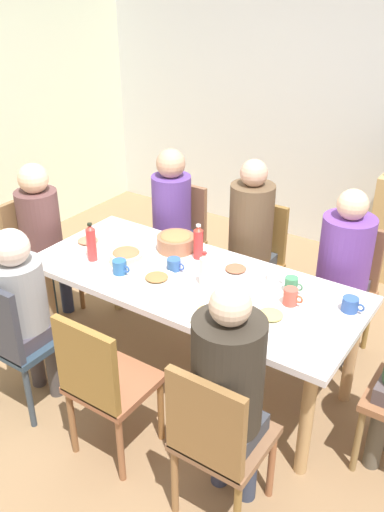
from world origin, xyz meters
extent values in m
plane|color=#8D6C4A|center=(0.00, 0.00, 0.00)|extent=(5.99, 5.99, 0.00)
cube|color=silver|center=(0.00, 2.38, 1.30)|extent=(5.23, 0.12, 2.60)
cube|color=white|center=(0.00, 0.00, 0.71)|extent=(2.03, 0.86, 0.04)
cylinder|color=tan|center=(-0.92, -0.33, 0.34)|extent=(0.07, 0.07, 0.69)
cylinder|color=tan|center=(0.92, -0.33, 0.34)|extent=(0.07, 0.07, 0.69)
cylinder|color=tan|center=(-0.92, 0.33, 0.34)|extent=(0.07, 0.07, 0.69)
cylinder|color=tan|center=(0.92, 0.33, 0.34)|extent=(0.07, 0.07, 0.69)
cube|color=brown|center=(0.68, -0.73, 0.44)|extent=(0.40, 0.40, 0.04)
cylinder|color=olive|center=(0.51, -0.90, 0.21)|extent=(0.04, 0.04, 0.43)
cylinder|color=brown|center=(0.51, -0.56, 0.21)|extent=(0.04, 0.04, 0.43)
cylinder|color=#955A39|center=(0.85, -0.56, 0.21)|extent=(0.04, 0.04, 0.43)
cube|color=olive|center=(0.68, -0.91, 0.68)|extent=(0.38, 0.04, 0.45)
cylinder|color=#35394F|center=(0.60, -0.63, 0.23)|extent=(0.09, 0.09, 0.45)
cylinder|color=#31394F|center=(0.76, -0.63, 0.23)|extent=(0.09, 0.09, 0.45)
cube|color=#373A42|center=(0.68, -0.73, 0.50)|extent=(0.30, 0.30, 0.10)
cylinder|color=#2F2921|center=(0.68, -0.73, 0.82)|extent=(0.32, 0.32, 0.54)
sphere|color=beige|center=(0.68, -0.73, 1.17)|extent=(0.18, 0.18, 0.18)
cube|color=#955739|center=(0.00, -0.73, 0.44)|extent=(0.40, 0.40, 0.04)
cylinder|color=brown|center=(-0.17, -0.90, 0.21)|extent=(0.04, 0.04, 0.43)
cylinder|color=#935C3B|center=(0.17, -0.90, 0.21)|extent=(0.04, 0.04, 0.43)
cylinder|color=olive|center=(-0.17, -0.56, 0.21)|extent=(0.04, 0.04, 0.43)
cylinder|color=brown|center=(0.17, -0.56, 0.21)|extent=(0.04, 0.04, 0.43)
cube|color=olive|center=(0.00, -0.91, 0.68)|extent=(0.38, 0.04, 0.45)
cube|color=olive|center=(-0.68, 0.73, 0.44)|extent=(0.40, 0.40, 0.04)
cylinder|color=olive|center=(-0.51, 0.90, 0.21)|extent=(0.04, 0.04, 0.43)
cylinder|color=olive|center=(-0.85, 0.90, 0.21)|extent=(0.04, 0.04, 0.43)
cylinder|color=olive|center=(-0.51, 0.56, 0.21)|extent=(0.04, 0.04, 0.43)
cylinder|color=#965B39|center=(-0.85, 0.56, 0.21)|extent=(0.04, 0.04, 0.43)
cube|color=brown|center=(-0.68, 0.91, 0.68)|extent=(0.38, 0.04, 0.45)
cylinder|color=#36364D|center=(-0.60, 0.63, 0.23)|extent=(0.09, 0.09, 0.45)
cylinder|color=navy|center=(-0.76, 0.63, 0.23)|extent=(0.09, 0.09, 0.45)
cube|color=#292F46|center=(-0.68, 0.73, 0.50)|extent=(0.30, 0.30, 0.10)
cylinder|color=#5D3C94|center=(-0.68, 0.73, 0.78)|extent=(0.30, 0.30, 0.47)
sphere|color=tan|center=(-0.68, 0.73, 1.11)|extent=(0.22, 0.22, 0.22)
cylinder|color=olive|center=(1.15, -0.17, 0.21)|extent=(0.04, 0.04, 0.43)
cylinder|color=olive|center=(1.15, 0.17, 0.21)|extent=(0.04, 0.04, 0.43)
cylinder|color=#565044|center=(1.22, -0.08, 0.23)|extent=(0.09, 0.09, 0.45)
cube|color=#2A3D4E|center=(-0.68, -0.73, 0.44)|extent=(0.40, 0.40, 0.04)
cylinder|color=#35404A|center=(-0.51, -0.90, 0.21)|extent=(0.04, 0.04, 0.43)
cylinder|color=#2C3748|center=(-0.85, -0.56, 0.21)|extent=(0.04, 0.04, 0.43)
cylinder|color=#264050|center=(-0.51, -0.56, 0.21)|extent=(0.04, 0.04, 0.43)
cylinder|color=#413838|center=(-0.76, -0.63, 0.23)|extent=(0.09, 0.09, 0.45)
cylinder|color=#453F3E|center=(-0.60, -0.63, 0.23)|extent=(0.09, 0.09, 0.45)
cube|color=#423C46|center=(-0.68, -0.73, 0.50)|extent=(0.30, 0.30, 0.10)
cylinder|color=gray|center=(-0.68, -0.73, 0.75)|extent=(0.30, 0.30, 0.40)
sphere|color=beige|center=(-0.68, -0.73, 1.05)|extent=(0.21, 0.21, 0.21)
cube|color=#8E5E3A|center=(-1.32, 0.00, 0.44)|extent=(0.40, 0.40, 0.04)
cylinder|color=olive|center=(-1.49, 0.17, 0.21)|extent=(0.04, 0.04, 0.43)
cylinder|color=brown|center=(-1.49, -0.17, 0.21)|extent=(0.04, 0.04, 0.43)
cylinder|color=brown|center=(-1.15, 0.17, 0.21)|extent=(0.04, 0.04, 0.43)
cylinder|color=olive|center=(-1.15, -0.17, 0.21)|extent=(0.04, 0.04, 0.43)
cube|color=olive|center=(-1.50, 0.00, 0.68)|extent=(0.04, 0.38, 0.45)
cylinder|color=#2B3352|center=(-1.22, 0.08, 0.23)|extent=(0.09, 0.09, 0.45)
cylinder|color=#243B4B|center=(-1.22, -0.08, 0.23)|extent=(0.09, 0.09, 0.45)
cube|color=#2B3243|center=(-1.32, 0.00, 0.50)|extent=(0.30, 0.30, 0.10)
cylinder|color=brown|center=(-1.32, 0.00, 0.77)|extent=(0.30, 0.30, 0.44)
sphere|color=beige|center=(-1.32, 0.00, 1.09)|extent=(0.21, 0.21, 0.21)
cube|color=olive|center=(0.00, 0.73, 0.44)|extent=(0.40, 0.40, 0.04)
cylinder|color=#965E2E|center=(0.17, 0.90, 0.21)|extent=(0.04, 0.04, 0.43)
cylinder|color=olive|center=(-0.17, 0.90, 0.21)|extent=(0.04, 0.04, 0.43)
cylinder|color=olive|center=(0.17, 0.56, 0.21)|extent=(0.04, 0.04, 0.43)
cylinder|color=olive|center=(-0.17, 0.56, 0.21)|extent=(0.04, 0.04, 0.43)
cube|color=olive|center=(0.00, 0.91, 0.68)|extent=(0.38, 0.04, 0.45)
cylinder|color=#374045|center=(0.08, 0.63, 0.23)|extent=(0.09, 0.09, 0.45)
cylinder|color=#374248|center=(-0.08, 0.63, 0.23)|extent=(0.09, 0.09, 0.45)
cube|color=#3D4348|center=(0.00, 0.73, 0.50)|extent=(0.30, 0.30, 0.10)
cylinder|color=brown|center=(0.00, 0.73, 0.82)|extent=(0.31, 0.31, 0.54)
sphere|color=tan|center=(0.00, 0.73, 1.17)|extent=(0.19, 0.19, 0.19)
cube|color=#8F5F3F|center=(0.68, 0.73, 0.44)|extent=(0.40, 0.40, 0.04)
cylinder|color=olive|center=(0.85, 0.90, 0.21)|extent=(0.04, 0.04, 0.43)
cylinder|color=#915D31|center=(0.51, 0.90, 0.21)|extent=(0.04, 0.04, 0.43)
cylinder|color=olive|center=(0.85, 0.56, 0.21)|extent=(0.04, 0.04, 0.43)
cylinder|color=olive|center=(0.51, 0.56, 0.21)|extent=(0.04, 0.04, 0.43)
cube|color=brown|center=(0.68, 0.91, 0.68)|extent=(0.38, 0.04, 0.45)
cylinder|color=#414041|center=(0.76, 0.63, 0.23)|extent=(0.09, 0.09, 0.45)
cylinder|color=#3E364B|center=(0.60, 0.63, 0.23)|extent=(0.09, 0.09, 0.45)
cube|color=#443B48|center=(0.68, 0.73, 0.50)|extent=(0.30, 0.30, 0.10)
cylinder|color=#6A3C9B|center=(0.68, 0.73, 0.78)|extent=(0.33, 0.33, 0.47)
sphere|color=beige|center=(0.68, 0.73, 1.11)|extent=(0.19, 0.19, 0.19)
cylinder|color=silver|center=(0.18, 0.21, 0.73)|extent=(0.23, 0.23, 0.01)
ellipsoid|color=#A25D40|center=(0.18, 0.21, 0.75)|extent=(0.13, 0.13, 0.02)
cylinder|color=silver|center=(0.58, -0.12, 0.73)|extent=(0.25, 0.25, 0.01)
ellipsoid|color=tan|center=(0.58, -0.12, 0.75)|extent=(0.13, 0.13, 0.02)
cylinder|color=silver|center=(-0.16, -0.14, 0.73)|extent=(0.25, 0.25, 0.01)
ellipsoid|color=#A46D3D|center=(-0.16, -0.14, 0.75)|extent=(0.14, 0.14, 0.02)
cylinder|color=silver|center=(0.30, -0.28, 0.73)|extent=(0.25, 0.25, 0.01)
ellipsoid|color=tan|center=(0.30, -0.28, 0.75)|extent=(0.14, 0.14, 0.02)
cylinder|color=beige|center=(-0.83, -0.01, 0.73)|extent=(0.25, 0.25, 0.01)
ellipsoid|color=#C77556|center=(-0.83, -0.01, 0.75)|extent=(0.14, 0.14, 0.02)
cylinder|color=#9A6345|center=(-0.30, 0.25, 0.77)|extent=(0.25, 0.25, 0.10)
ellipsoid|color=#B87244|center=(-0.30, 0.25, 0.82)|extent=(0.20, 0.20, 0.04)
cylinder|color=beige|center=(-0.45, -0.07, 0.76)|extent=(0.21, 0.21, 0.07)
ellipsoid|color=#BC6A44|center=(-0.45, -0.07, 0.80)|extent=(0.17, 0.17, 0.04)
cylinder|color=#C25344|center=(0.61, 0.06, 0.77)|extent=(0.08, 0.08, 0.10)
torus|color=#D15234|center=(0.66, 0.06, 0.77)|extent=(0.05, 0.01, 0.05)
cylinder|color=#3256A3|center=(0.90, 0.18, 0.77)|extent=(0.09, 0.09, 0.08)
torus|color=#32539E|center=(0.96, 0.18, 0.77)|extent=(0.05, 0.01, 0.05)
cylinder|color=white|center=(0.42, 0.24, 0.76)|extent=(0.07, 0.07, 0.08)
torus|color=white|center=(0.47, 0.24, 0.76)|extent=(0.05, 0.01, 0.05)
cylinder|color=#40885B|center=(0.55, 0.19, 0.77)|extent=(0.07, 0.07, 0.09)
torus|color=#4E825E|center=(0.60, 0.19, 0.77)|extent=(0.05, 0.01, 0.05)
cylinder|color=#30599C|center=(-0.15, 0.03, 0.76)|extent=(0.09, 0.09, 0.07)
torus|color=#3550A4|center=(-0.10, 0.03, 0.76)|extent=(0.05, 0.01, 0.05)
cylinder|color=#2B609B|center=(-0.40, -0.19, 0.77)|extent=(0.08, 0.08, 0.09)
torus|color=#2D549D|center=(-0.34, -0.19, 0.77)|extent=(0.05, 0.01, 0.05)
cylinder|color=red|center=(-0.11, 0.24, 0.82)|extent=(0.06, 0.06, 0.19)
cone|color=red|center=(-0.11, 0.24, 0.93)|extent=(0.06, 0.06, 0.03)
cylinder|color=white|center=(-0.11, 0.24, 0.95)|extent=(0.03, 0.03, 0.01)
cylinder|color=red|center=(-0.65, -0.16, 0.83)|extent=(0.06, 0.06, 0.21)
cone|color=red|center=(-0.65, -0.16, 0.95)|extent=(0.06, 0.06, 0.03)
cylinder|color=black|center=(-0.65, -0.16, 0.97)|extent=(0.03, 0.03, 0.01)
cylinder|color=gold|center=(0.44, -0.34, 0.82)|extent=(0.07, 0.07, 0.19)
cone|color=tan|center=(0.44, -0.34, 0.93)|extent=(0.06, 0.06, 0.03)
cylinder|color=black|center=(0.44, -0.34, 0.95)|extent=(0.03, 0.03, 0.01)
cylinder|color=silver|center=(0.10, -0.03, 0.81)|extent=(0.06, 0.06, 0.18)
cone|color=silver|center=(0.10, -0.03, 0.92)|extent=(0.05, 0.05, 0.03)
cylinder|color=red|center=(0.10, -0.03, 0.94)|extent=(0.03, 0.03, 0.01)
camera|label=1|loc=(1.58, -2.35, 2.37)|focal=38.40mm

